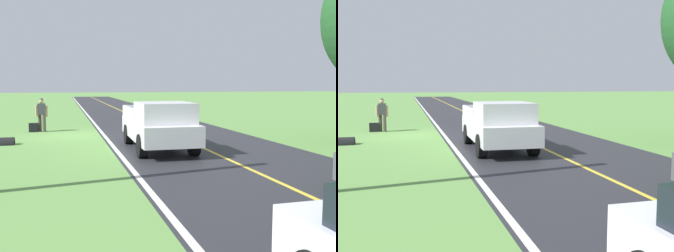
% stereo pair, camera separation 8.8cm
% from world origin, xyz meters
% --- Properties ---
extents(ground_plane, '(200.00, 200.00, 0.00)m').
position_xyz_m(ground_plane, '(0.00, 0.00, 0.00)').
color(ground_plane, '#609347').
extents(road_surface, '(6.98, 120.00, 0.00)m').
position_xyz_m(road_surface, '(-4.64, 0.00, 0.00)').
color(road_surface, '#28282D').
rests_on(road_surface, ground).
extents(lane_edge_line, '(0.16, 117.60, 0.00)m').
position_xyz_m(lane_edge_line, '(-1.33, 0.00, 0.01)').
color(lane_edge_line, silver).
rests_on(lane_edge_line, ground).
extents(lane_centre_line, '(0.14, 117.60, 0.00)m').
position_xyz_m(lane_centre_line, '(-4.64, 0.00, 0.01)').
color(lane_centre_line, gold).
rests_on(lane_centre_line, ground).
extents(hitchhiker_walking, '(0.62, 0.51, 1.75)m').
position_xyz_m(hitchhiker_walking, '(1.62, -2.11, 0.98)').
color(hitchhiker_walking, '#4C473D').
rests_on(hitchhiker_walking, ground).
extents(suitcase_carried, '(0.46, 0.21, 0.47)m').
position_xyz_m(suitcase_carried, '(2.04, -2.02, 0.23)').
color(suitcase_carried, black).
rests_on(suitcase_carried, ground).
extents(pickup_truck_passing, '(2.17, 5.44, 1.82)m').
position_xyz_m(pickup_truck_passing, '(-2.90, 5.16, 0.97)').
color(pickup_truck_passing, silver).
rests_on(pickup_truck_passing, ground).
extents(drainage_culvert, '(0.80, 0.60, 0.60)m').
position_xyz_m(drainage_culvert, '(2.91, 2.28, 0.00)').
color(drainage_culvert, black).
rests_on(drainage_culvert, ground).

